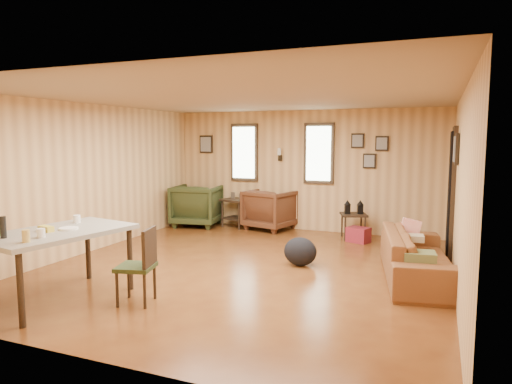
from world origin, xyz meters
TOP-DOWN VIEW (x-y plane):
  - room at (0.17, 0.27)m, footprint 5.54×6.04m
  - sofa at (2.31, 0.37)m, footprint 0.98×2.20m
  - recliner_brown at (-0.64, 2.77)m, footprint 1.06×1.02m
  - recliner_green at (-2.21, 2.55)m, footprint 1.07×1.02m
  - end_table at (-1.37, 2.76)m, footprint 0.70×0.67m
  - side_table at (1.08, 2.52)m, footprint 0.58×0.58m
  - cooler at (1.22, 2.26)m, footprint 0.44×0.38m
  - backpack at (0.69, 0.40)m, footprint 0.58×0.51m
  - sofa_pillows at (2.27, 0.27)m, footprint 0.54×1.53m
  - dining_table at (-1.47, -1.99)m, footprint 1.23×1.73m
  - dining_chair at (-0.51, -1.73)m, footprint 0.47×0.47m

SIDE VIEW (x-z plane):
  - cooler at x=1.22m, z-range 0.00..0.27m
  - backpack at x=0.69m, z-range 0.00..0.42m
  - end_table at x=-1.37m, z-range 0.04..0.77m
  - sofa at x=2.31m, z-range 0.00..0.83m
  - recliner_brown at x=-0.64m, z-range 0.00..0.90m
  - dining_chair at x=-0.51m, z-range 0.05..0.91m
  - recliner_green at x=-2.21m, z-range 0.00..0.96m
  - side_table at x=1.08m, z-range 0.13..0.85m
  - sofa_pillows at x=2.27m, z-range 0.34..0.65m
  - dining_table at x=-1.47m, z-range 0.22..1.25m
  - room at x=0.17m, z-range -0.02..2.43m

